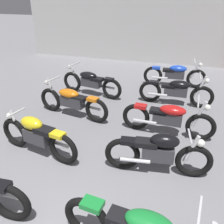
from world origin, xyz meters
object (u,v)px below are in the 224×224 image
object	(u,v)px
motorcycle_left_row_2	(72,101)
motorcycle_left_row_3	(91,82)
motorcycle_left_row_1	(37,135)
motorcycle_right_row_3	(176,91)
motorcycle_right_row_2	(168,117)
motorcycle_right_row_4	(175,74)
motorcycle_right_row_1	(158,152)

from	to	relation	value
motorcycle_left_row_2	motorcycle_left_row_3	world-z (taller)	same
motorcycle_left_row_1	motorcycle_right_row_3	bearing A→B (deg)	52.68
motorcycle_right_row_2	motorcycle_right_row_4	xyz separation A→B (m)	(-0.08, 3.38, 0.00)
motorcycle_left_row_1	motorcycle_right_row_2	bearing A→B (deg)	32.28
motorcycle_left_row_1	motorcycle_left_row_3	world-z (taller)	motorcycle_left_row_3
motorcycle_left_row_3	motorcycle_right_row_2	distance (m)	3.16
motorcycle_right_row_3	motorcycle_right_row_2	bearing A→B (deg)	-92.20
motorcycle_right_row_3	motorcycle_right_row_4	bearing A→B (deg)	95.21
motorcycle_left_row_2	motorcycle_right_row_4	size ratio (longest dim) A/B	0.99
motorcycle_left_row_1	motorcycle_right_row_4	xyz separation A→B (m)	(2.41, 4.95, -0.01)
motorcycle_left_row_3	motorcycle_right_row_4	bearing A→B (deg)	32.42
motorcycle_left_row_2	motorcycle_right_row_4	world-z (taller)	same
motorcycle_left_row_1	motorcycle_left_row_3	xyz separation A→B (m)	(-0.13, 3.33, -0.01)
motorcycle_left_row_2	motorcycle_right_row_1	distance (m)	3.00
motorcycle_left_row_1	motorcycle_right_row_3	size ratio (longest dim) A/B	0.90
motorcycle_right_row_1	motorcycle_right_row_4	bearing A→B (deg)	90.44
motorcycle_right_row_3	motorcycle_right_row_4	world-z (taller)	same
motorcycle_left_row_3	motorcycle_right_row_4	size ratio (longest dim) A/B	0.99
motorcycle_left_row_3	motorcycle_right_row_1	size ratio (longest dim) A/B	1.09
motorcycle_left_row_3	motorcycle_right_row_2	bearing A→B (deg)	-33.98
motorcycle_right_row_1	motorcycle_right_row_4	distance (m)	4.81
motorcycle_left_row_2	motorcycle_right_row_4	distance (m)	4.01
motorcycle_left_row_2	motorcycle_right_row_2	world-z (taller)	same
motorcycle_right_row_1	motorcycle_right_row_3	xyz separation A→B (m)	(0.11, 3.21, -0.01)
motorcycle_left_row_1	motorcycle_right_row_3	distance (m)	4.21
motorcycle_left_row_3	motorcycle_right_row_1	xyz separation A→B (m)	(2.58, -3.19, 0.01)
motorcycle_left_row_3	motorcycle_left_row_1	bearing A→B (deg)	-87.71
motorcycle_left_row_2	motorcycle_left_row_3	xyz separation A→B (m)	(-0.07, 1.55, 0.00)
motorcycle_right_row_1	motorcycle_left_row_3	bearing A→B (deg)	128.89
motorcycle_left_row_1	motorcycle_right_row_4	world-z (taller)	motorcycle_right_row_4
motorcycle_left_row_3	motorcycle_right_row_4	distance (m)	3.01
motorcycle_right_row_3	motorcycle_right_row_4	size ratio (longest dim) A/B	1.00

